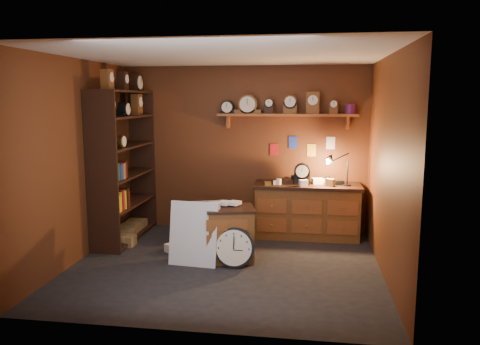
% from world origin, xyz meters
% --- Properties ---
extents(floor, '(4.00, 4.00, 0.00)m').
position_xyz_m(floor, '(0.00, 0.00, 0.00)').
color(floor, black).
rests_on(floor, ground).
extents(room_shell, '(4.02, 3.62, 2.71)m').
position_xyz_m(room_shell, '(0.04, 0.11, 1.72)').
color(room_shell, '#5C2E15').
rests_on(room_shell, ground).
extents(shelving_unit, '(0.47, 1.60, 2.58)m').
position_xyz_m(shelving_unit, '(-1.79, 0.98, 1.25)').
color(shelving_unit, black).
rests_on(shelving_unit, ground).
extents(workbench, '(1.66, 0.66, 1.36)m').
position_xyz_m(workbench, '(1.05, 1.47, 0.47)').
color(workbench, brown).
rests_on(workbench, ground).
extents(low_cabinet, '(0.75, 0.68, 0.82)m').
position_xyz_m(low_cabinet, '(0.02, 0.23, 0.40)').
color(low_cabinet, brown).
rests_on(low_cabinet, ground).
extents(big_round_clock, '(0.53, 0.17, 0.53)m').
position_xyz_m(big_round_clock, '(0.12, -0.04, 0.26)').
color(big_round_clock, black).
rests_on(big_round_clock, ground).
extents(white_panel, '(0.66, 0.24, 0.86)m').
position_xyz_m(white_panel, '(-0.42, -0.03, 0.00)').
color(white_panel, silver).
rests_on(white_panel, ground).
extents(mini_fridge, '(0.67, 0.70, 0.55)m').
position_xyz_m(mini_fridge, '(-0.44, 1.14, 0.28)').
color(mini_fridge, silver).
rests_on(mini_fridge, ground).
extents(floor_box_a, '(0.26, 0.22, 0.16)m').
position_xyz_m(floor_box_a, '(-1.61, 0.61, 0.08)').
color(floor_box_a, olive).
rests_on(floor_box_a, ground).
extents(floor_box_b, '(0.30, 0.31, 0.12)m').
position_xyz_m(floor_box_b, '(-0.82, 0.45, 0.06)').
color(floor_box_b, white).
rests_on(floor_box_b, ground).
extents(floor_box_c, '(0.30, 0.28, 0.17)m').
position_xyz_m(floor_box_c, '(-0.48, 1.02, 0.09)').
color(floor_box_c, olive).
rests_on(floor_box_c, ground).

